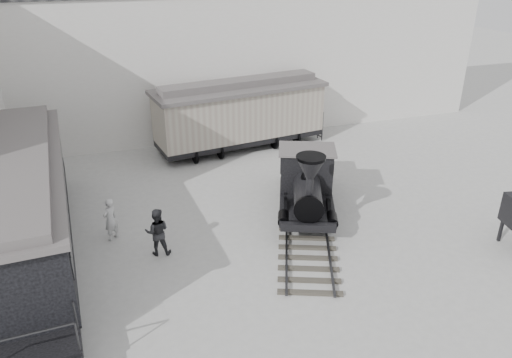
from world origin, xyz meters
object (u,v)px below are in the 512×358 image
object	(u,v)px
passenger_coach	(26,206)
visitor_a	(110,219)
locomotive	(306,185)
visitor_b	(157,232)
boxcar	(240,113)

from	to	relation	value
passenger_coach	visitor_a	bearing A→B (deg)	-1.05
locomotive	passenger_coach	distance (m)	10.83
visitor_b	boxcar	bearing A→B (deg)	-110.38
visitor_b	passenger_coach	bearing A→B (deg)	-6.30
locomotive	boxcar	xyz separation A→B (m)	(-0.46, 8.14, 0.74)
passenger_coach	visitor_a	xyz separation A→B (m)	(2.81, 0.10, -1.12)
locomotive	boxcar	bearing A→B (deg)	114.78
passenger_coach	visitor_a	world-z (taller)	passenger_coach
boxcar	passenger_coach	bearing A→B (deg)	-150.86
visitor_a	passenger_coach	bearing A→B (deg)	-38.64
locomotive	visitor_a	distance (m)	8.01
boxcar	visitor_a	distance (m)	10.84
locomotive	visitor_b	size ratio (longest dim) A/B	5.43
visitor_b	locomotive	bearing A→B (deg)	-157.59
boxcar	visitor_a	world-z (taller)	boxcar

